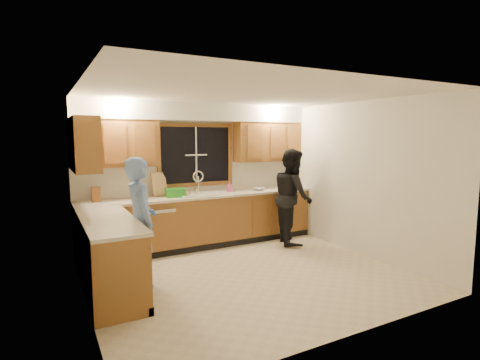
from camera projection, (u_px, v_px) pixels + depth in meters
name	position (u px, v px, depth m)	size (l,w,h in m)	color
floor	(247.00, 274.00, 5.27)	(4.20, 4.20, 0.00)	beige
ceiling	(248.00, 94.00, 4.98)	(4.20, 4.20, 0.00)	white
wall_back	(196.00, 174.00, 6.79)	(4.20, 4.20, 0.00)	white
wall_left	(82.00, 199.00, 4.14)	(3.80, 3.80, 0.00)	white
wall_right	(359.00, 178.00, 6.12)	(3.80, 3.80, 0.00)	white
base_cabinets_back	(203.00, 221.00, 6.62)	(4.20, 0.60, 0.88)	#95602B
base_cabinets_left	(108.00, 256.00, 4.68)	(0.60, 1.90, 0.88)	#95602B
countertop_back	(203.00, 196.00, 6.55)	(4.20, 0.63, 0.04)	beige
countertop_left	(108.00, 220.00, 4.64)	(0.63, 1.90, 0.04)	beige
upper_cabinets_left	(115.00, 143.00, 5.91)	(1.35, 0.33, 0.75)	#95602B
upper_cabinets_right	(267.00, 142.00, 7.25)	(1.35, 0.33, 0.75)	#95602B
upper_cabinets_return	(85.00, 144.00, 5.13)	(0.33, 0.90, 0.75)	#95602B
soffit	(199.00, 112.00, 6.51)	(4.20, 0.35, 0.30)	white
window_frame	(196.00, 155.00, 6.74)	(1.44, 0.03, 1.14)	black
sink	(203.00, 197.00, 6.58)	(0.86, 0.52, 0.57)	white
dishwasher	(156.00, 228.00, 6.22)	(0.60, 0.56, 0.82)	white
stove	(117.00, 270.00, 4.18)	(0.58, 0.75, 0.90)	white
man	(141.00, 222.00, 4.81)	(0.61, 0.40, 1.68)	#6E94D1
woman	(292.00, 196.00, 6.75)	(0.84, 0.65, 1.72)	black
knife_block	(96.00, 194.00, 5.82)	(0.13, 0.11, 0.23)	#955D29
cutting_board	(159.00, 184.00, 6.40)	(0.30, 0.02, 0.40)	tan
dish_crate	(175.00, 193.00, 6.32)	(0.30, 0.28, 0.14)	green
soap_bottle	(230.00, 186.00, 6.87)	(0.09, 0.09, 0.19)	#EE5A9D
bowl	(259.00, 189.00, 7.05)	(0.21, 0.21, 0.05)	silver
can_left	(188.00, 194.00, 6.21)	(0.07, 0.07, 0.12)	beige
can_right	(196.00, 192.00, 6.43)	(0.07, 0.07, 0.12)	beige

